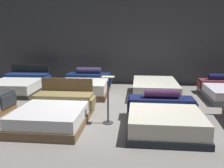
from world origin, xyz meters
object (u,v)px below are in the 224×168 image
at_px(bed_6, 155,88).
at_px(bed_1, 56,112).
at_px(price_sign, 108,105).
at_px(bed_4, 20,85).
at_px(bed_5, 86,85).
at_px(bed_2, 164,117).

bearing_deg(bed_6, bed_1, -132.11).
relative_size(bed_1, price_sign, 1.94).
relative_size(bed_4, bed_6, 1.02).
height_order(bed_1, price_sign, price_sign).
distance_m(bed_1, price_sign, 1.22).
bearing_deg(bed_6, bed_5, 178.12).
xyz_separation_m(bed_1, bed_6, (2.38, 2.71, 0.01)).
relative_size(bed_5, price_sign, 1.98).
height_order(bed_1, bed_5, bed_1).
height_order(bed_4, bed_5, bed_4).
bearing_deg(bed_2, bed_5, 129.02).
relative_size(bed_1, bed_4, 0.96).
height_order(bed_2, bed_4, bed_4).
bearing_deg(bed_2, bed_4, 148.67).
distance_m(bed_4, price_sign, 4.40).
relative_size(bed_4, price_sign, 2.02).
bearing_deg(bed_6, price_sign, -114.80).
bearing_deg(bed_4, bed_2, -32.95).
xyz_separation_m(bed_1, price_sign, (1.20, 0.06, 0.19)).
bearing_deg(bed_4, bed_5, -1.39).
relative_size(bed_2, bed_4, 0.90).
bearing_deg(price_sign, bed_1, -176.98).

